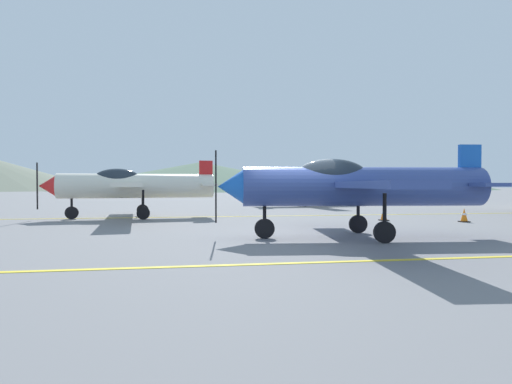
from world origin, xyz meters
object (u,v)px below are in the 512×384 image
object	(u,v)px
airplane_mid	(131,185)
traffic_cone_side	(384,214)
airplane_far	(306,185)
airplane_near	(353,185)
traffic_cone_front	(464,215)

from	to	relation	value
airplane_mid	traffic_cone_side	distance (m)	11.84
airplane_mid	airplane_far	world-z (taller)	same
airplane_far	airplane_near	bearing A→B (deg)	-101.76
airplane_near	traffic_cone_front	bearing A→B (deg)	32.01
airplane_mid	airplane_far	size ratio (longest dim) A/B	1.00
airplane_near	traffic_cone_front	distance (m)	8.05
airplane_far	traffic_cone_front	distance (m)	14.78
traffic_cone_front	airplane_mid	bearing A→B (deg)	162.41
traffic_cone_side	airplane_near	bearing A→B (deg)	-124.17
airplane_far	traffic_cone_front	xyz separation A→B (m)	(2.86, -14.44, -1.29)
airplane_near	airplane_far	xyz separation A→B (m)	(3.88, 18.65, 0.00)
airplane_near	traffic_cone_front	world-z (taller)	airplane_near
airplane_near	airplane_far	world-z (taller)	same
traffic_cone_front	traffic_cone_side	xyz separation A→B (m)	(-3.05, 1.22, 0.00)
airplane_far	traffic_cone_side	size ratio (longest dim) A/B	15.93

